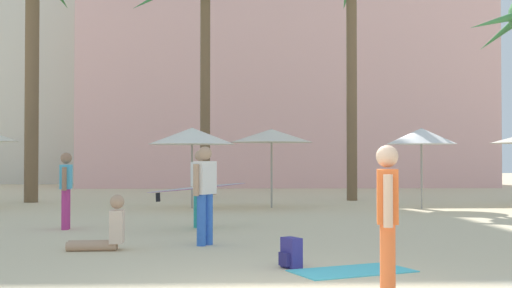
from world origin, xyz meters
TOP-DOWN VIEW (x-y plane):
  - hotel_pink at (2.45, 31.80)m, footprint 21.86×9.94m
  - cafe_umbrella_0 at (5.17, 13.24)m, footprint 2.12×2.12m
  - cafe_umbrella_2 at (-1.83, 13.61)m, footprint 2.67×2.67m
  - cafe_umbrella_4 at (0.62, 13.71)m, footprint 2.56×2.56m
  - beach_towel at (0.96, 2.20)m, footprint 1.80×1.37m
  - backpack at (0.16, 2.55)m, footprint 0.33×0.35m
  - person_near_right at (-1.34, 7.79)m, footprint 2.26×2.04m
  - person_mid_center at (-4.22, 7.74)m, footprint 0.26×0.61m
  - person_far_left at (-2.74, 4.44)m, footprint 0.94×0.43m
  - person_near_left at (0.99, 0.34)m, footprint 0.30×0.61m
  - person_mid_right at (-1.13, 4.99)m, footprint 0.43×0.54m

SIDE VIEW (x-z plane):
  - beach_towel at x=0.96m, z-range 0.00..0.01m
  - backpack at x=0.16m, z-range -0.01..0.41m
  - person_far_left at x=-2.74m, z-range -0.14..0.79m
  - person_mid_center at x=-4.22m, z-range 0.08..1.73m
  - person_near_left at x=0.99m, z-range 0.08..1.75m
  - person_near_right at x=-1.34m, z-range 0.07..1.78m
  - person_mid_right at x=-1.13m, z-range 0.09..1.83m
  - cafe_umbrella_0 at x=5.17m, z-range 0.98..3.43m
  - cafe_umbrella_2 at x=-1.83m, z-range 0.98..3.45m
  - cafe_umbrella_4 at x=0.62m, z-range 1.01..3.45m
  - hotel_pink at x=2.45m, z-range 0.00..12.93m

